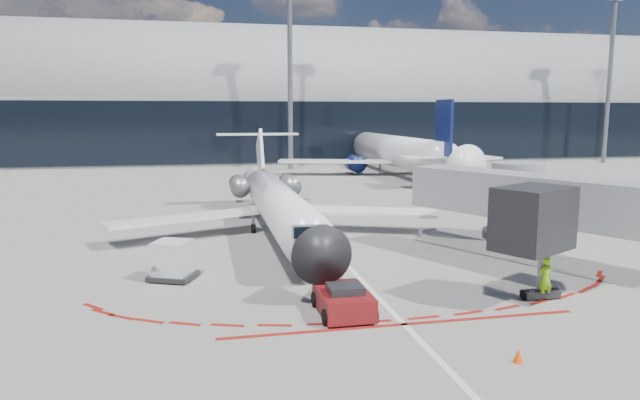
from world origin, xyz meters
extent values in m
plane|color=slate|center=(0.00, 0.00, 0.00)|extent=(260.00, 260.00, 0.00)
cube|color=silver|center=(0.00, 2.00, 0.01)|extent=(0.25, 40.00, 0.01)
cube|color=maroon|center=(0.00, -11.50, 0.01)|extent=(14.00, 0.25, 0.01)
cube|color=gray|center=(0.00, 65.00, 5.00)|extent=(150.00, 24.00, 10.00)
cylinder|color=gray|center=(0.00, 65.00, 10.00)|extent=(150.00, 24.00, 24.00)
cube|color=black|center=(0.00, 52.95, 5.00)|extent=(150.00, 0.20, 9.00)
cube|color=gray|center=(9.00, -4.50, 3.60)|extent=(8.22, 12.61, 2.30)
cube|color=black|center=(5.95, -10.24, 3.60)|extent=(3.86, 3.44, 2.60)
cylinder|color=slate|center=(6.75, -9.84, 1.20)|extent=(0.36, 0.36, 2.40)
cube|color=black|center=(6.75, -9.84, 0.22)|extent=(1.60, 0.60, 0.30)
cylinder|color=gray|center=(12.05, 1.24, 2.40)|extent=(3.20, 3.20, 4.80)
cylinder|color=black|center=(12.05, 1.24, 0.25)|extent=(4.00, 4.00, 0.50)
cylinder|color=slate|center=(5.00, 48.00, 12.50)|extent=(0.70, 0.70, 25.00)
cylinder|color=slate|center=(55.00, 48.00, 12.50)|extent=(0.70, 0.70, 25.00)
cylinder|color=white|center=(-2.64, 3.83, 2.19)|extent=(2.52, 20.50, 2.52)
cone|color=black|center=(-2.64, -7.72, 2.19)|extent=(2.52, 2.61, 2.52)
cone|color=white|center=(-2.64, 15.76, 2.19)|extent=(2.52, 3.35, 2.52)
cube|color=black|center=(-2.64, -6.23, 2.70)|extent=(1.58, 1.30, 0.51)
cube|color=white|center=(-8.42, 5.23, 1.35)|extent=(9.98, 5.92, 0.29)
cube|color=white|center=(3.13, 5.23, 1.35)|extent=(9.98, 5.92, 0.29)
cube|color=white|center=(-2.64, 14.82, 4.43)|extent=(0.23, 4.37, 4.45)
cube|color=white|center=(-2.64, 16.78, 6.10)|extent=(6.71, 1.49, 0.15)
cylinder|color=slate|center=(-4.55, 12.03, 2.42)|extent=(1.40, 3.17, 1.40)
cylinder|color=slate|center=(-0.73, 12.03, 2.42)|extent=(1.40, 3.17, 1.40)
cylinder|color=black|center=(-2.64, -4.74, 0.26)|extent=(0.20, 0.52, 0.52)
cylinder|color=black|center=(-4.04, 6.16, 0.30)|extent=(0.28, 0.60, 0.60)
cylinder|color=black|center=(-1.25, 6.16, 0.30)|extent=(0.28, 0.60, 0.60)
cylinder|color=slate|center=(-2.64, -4.74, 0.51)|extent=(0.17, 0.17, 1.02)
cube|color=#630E10|center=(-1.96, -9.91, 0.53)|extent=(1.93, 3.07, 0.86)
cube|color=black|center=(-1.96, -10.20, 1.10)|extent=(1.35, 1.16, 0.34)
cylinder|color=slate|center=(-1.95, -7.80, 0.34)|extent=(0.11, 2.49, 0.10)
cylinder|color=black|center=(-2.88, -10.96, 0.31)|extent=(0.27, 0.61, 0.61)
cylinder|color=black|center=(-1.06, -10.97, 0.31)|extent=(0.27, 0.61, 0.61)
cylinder|color=black|center=(-2.87, -8.86, 0.31)|extent=(0.27, 0.61, 0.61)
cylinder|color=black|center=(-1.05, -8.86, 0.31)|extent=(0.27, 0.61, 0.61)
imported|color=#9FF119|center=(6.80, -10.03, 0.95)|extent=(0.75, 0.55, 1.89)
cube|color=black|center=(-8.77, -3.74, 0.18)|extent=(2.52, 2.36, 0.22)
cube|color=silver|center=(-8.77, -3.74, 1.08)|extent=(2.07, 2.02, 1.60)
cylinder|color=black|center=(-9.76, -4.02, 0.10)|extent=(0.17, 0.22, 0.20)
cylinder|color=black|center=(-8.29, -4.66, 0.10)|extent=(0.17, 0.22, 0.20)
cylinder|color=black|center=(-9.24, -2.82, 0.10)|extent=(0.17, 0.22, 0.20)
cylinder|color=black|center=(-7.77, -3.46, 0.10)|extent=(0.17, 0.22, 0.20)
cone|color=#FD4805|center=(-8.79, -0.71, 0.28)|extent=(0.40, 0.40, 0.55)
cone|color=#FD4805|center=(2.41, -15.37, 0.23)|extent=(0.33, 0.33, 0.46)
camera|label=1|loc=(-7.29, -30.88, 7.90)|focal=32.00mm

